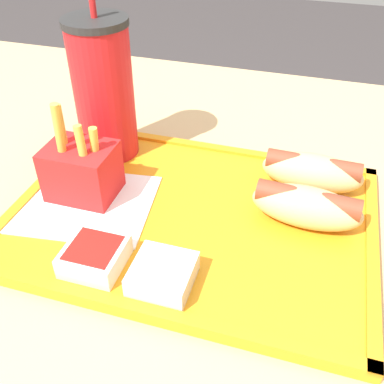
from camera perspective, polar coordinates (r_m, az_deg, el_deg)
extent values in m
cube|color=orange|center=(0.49, 0.00, -3.23)|extent=(0.39, 0.28, 0.01)
cube|color=orange|center=(0.40, -5.83, -14.64)|extent=(0.39, 0.01, 0.00)
cube|color=orange|center=(0.59, 3.81, 5.49)|extent=(0.39, 0.01, 0.00)
cube|color=orange|center=(0.56, -18.64, 1.13)|extent=(0.01, 0.28, 0.00)
cube|color=orange|center=(0.48, 21.93, -6.60)|extent=(0.01, 0.28, 0.00)
cube|color=white|center=(0.52, -13.22, -1.41)|extent=(0.16, 0.14, 0.00)
cylinder|color=red|center=(0.56, -11.10, 12.18)|extent=(0.07, 0.07, 0.16)
cylinder|color=#262626|center=(0.53, -12.25, 20.42)|extent=(0.07, 0.07, 0.01)
cylinder|color=red|center=(0.53, -12.58, 22.64)|extent=(0.01, 0.01, 0.03)
ellipsoid|color=#DBB270|center=(0.53, 14.98, 2.43)|extent=(0.12, 0.05, 0.04)
cylinder|color=brown|center=(0.53, 15.15, 3.28)|extent=(0.11, 0.02, 0.02)
ellipsoid|color=#DBB270|center=(0.48, 14.32, -1.86)|extent=(0.12, 0.05, 0.04)
cylinder|color=brown|center=(0.47, 14.49, -0.97)|extent=(0.11, 0.03, 0.02)
cube|color=red|center=(0.51, -13.78, 2.52)|extent=(0.07, 0.06, 0.06)
cylinder|color=gold|center=(0.49, -12.17, 4.72)|extent=(0.01, 0.01, 0.06)
cylinder|color=gold|center=(0.48, -13.66, 4.72)|extent=(0.02, 0.02, 0.07)
cylinder|color=gold|center=(0.51, -16.10, 6.73)|extent=(0.02, 0.02, 0.07)
cylinder|color=gold|center=(0.49, -16.51, 6.14)|extent=(0.02, 0.01, 0.09)
cube|color=silver|center=(0.41, -3.74, -10.42)|extent=(0.05, 0.05, 0.02)
cube|color=white|center=(0.40, -3.80, -9.43)|extent=(0.04, 0.04, 0.00)
cube|color=silver|center=(0.44, -12.26, -7.97)|extent=(0.05, 0.05, 0.02)
cube|color=#B21914|center=(0.43, -12.44, -6.99)|extent=(0.04, 0.04, 0.00)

